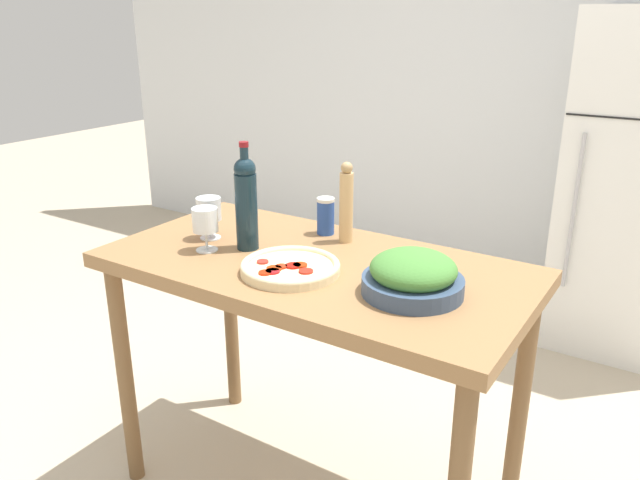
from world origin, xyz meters
name	(u,v)px	position (x,y,z in m)	size (l,w,h in m)	color
wall_back	(526,75)	(0.00, 2.24, 1.30)	(6.40, 0.08, 2.60)	silver
prep_counter	(314,294)	(0.00, 0.00, 0.79)	(1.35, 0.69, 0.91)	olive
wine_bottle	(246,201)	(-0.25, -0.02, 1.07)	(0.07, 0.07, 0.35)	#142833
wine_glass_near	(205,222)	(-0.35, -0.11, 1.00)	(0.08, 0.08, 0.14)	silver
wine_glass_far	(209,211)	(-0.42, -0.01, 1.00)	(0.08, 0.08, 0.14)	silver
pepper_mill	(346,204)	(-0.01, 0.21, 1.04)	(0.05, 0.05, 0.28)	tan
salad_bowl	(413,276)	(0.36, -0.06, 0.96)	(0.28, 0.28, 0.12)	#384C6B
homemade_pizza	(290,267)	(-0.01, -0.11, 0.92)	(0.30, 0.30, 0.03)	beige
salt_canister	(326,216)	(-0.11, 0.24, 0.97)	(0.06, 0.06, 0.13)	#284CA3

